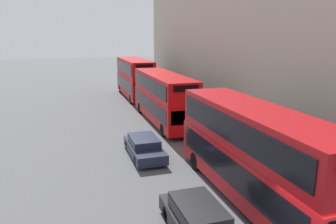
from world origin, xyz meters
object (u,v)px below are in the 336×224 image
bus_third_in_queue (135,77)px  pedestrian (154,90)px  car_dark_sedan (199,221)px  car_hatchback (144,146)px  bus_second_in_queue (163,96)px  bus_leading (254,151)px

bus_third_in_queue → pedestrian: bearing=-4.4°
bus_third_in_queue → car_dark_sedan: 28.07m
car_dark_sedan → car_hatchback: 8.64m
bus_third_in_queue → car_hatchback: size_ratio=2.36×
bus_second_in_queue → car_hatchback: size_ratio=2.52×
car_dark_sedan → car_hatchback: car_dark_sedan is taller
bus_leading → bus_second_in_queue: size_ratio=1.00×
car_dark_sedan → pedestrian: 28.20m
car_dark_sedan → car_hatchback: size_ratio=1.06×
bus_second_in_queue → car_dark_sedan: (-3.40, -16.00, -1.56)m
bus_second_in_queue → pedestrian: (2.24, 11.63, -1.42)m
bus_third_in_queue → bus_leading: bearing=-90.0°
bus_second_in_queue → bus_third_in_queue: size_ratio=1.07×
bus_leading → bus_third_in_queue: size_ratio=1.07×
bus_leading → bus_third_in_queue: 25.84m
car_hatchback → pedestrian: pedestrian is taller
car_dark_sedan → car_hatchback: (0.00, 8.64, -0.06)m
car_hatchback → car_dark_sedan: bearing=-90.0°
bus_third_in_queue → car_hatchback: bus_third_in_queue is taller
bus_third_in_queue → pedestrian: bus_third_in_queue is taller
car_hatchback → pedestrian: 19.81m
bus_third_in_queue → pedestrian: size_ratio=5.53×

